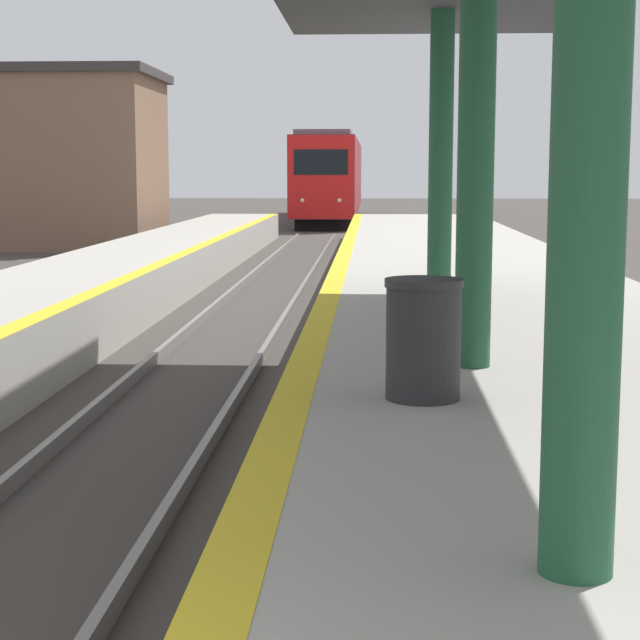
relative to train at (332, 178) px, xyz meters
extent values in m
cube|color=black|center=(0.00, 0.07, -1.95)|extent=(2.44, 20.74, 0.55)
cube|color=maroon|center=(0.00, 0.07, 0.12)|extent=(2.87, 23.04, 3.58)
cube|color=red|center=(0.00, -11.37, 0.12)|extent=(2.81, 0.16, 3.51)
cube|color=black|center=(0.00, -11.43, 0.74)|extent=(2.30, 0.06, 1.07)
cube|color=#59595E|center=(0.00, 0.07, 2.03)|extent=(2.44, 21.89, 0.24)
sphere|color=white|center=(-0.79, -11.43, -0.87)|extent=(0.18, 0.18, 0.18)
sphere|color=white|center=(0.79, -11.43, -0.87)|extent=(0.18, 0.18, 0.18)
cylinder|color=#1E5133|center=(3.11, -52.67, 0.56)|extent=(0.31, 0.31, 3.71)
cylinder|color=#1E5133|center=(3.11, -47.84, 0.56)|extent=(0.31, 0.31, 3.71)
cylinder|color=#1E5133|center=(3.11, -43.01, 0.56)|extent=(0.31, 0.31, 3.71)
cylinder|color=#262628|center=(2.62, -49.21, -0.88)|extent=(0.55, 0.55, 0.84)
cylinder|color=#262626|center=(2.62, -49.21, -0.43)|extent=(0.58, 0.58, 0.06)
cube|color=brown|center=(-9.69, -20.59, 0.62)|extent=(8.85, 5.41, 5.70)
cube|color=#383333|center=(-9.69, -20.59, 3.62)|extent=(9.29, 5.68, 0.30)
camera|label=1|loc=(2.25, -57.05, 0.39)|focal=60.00mm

